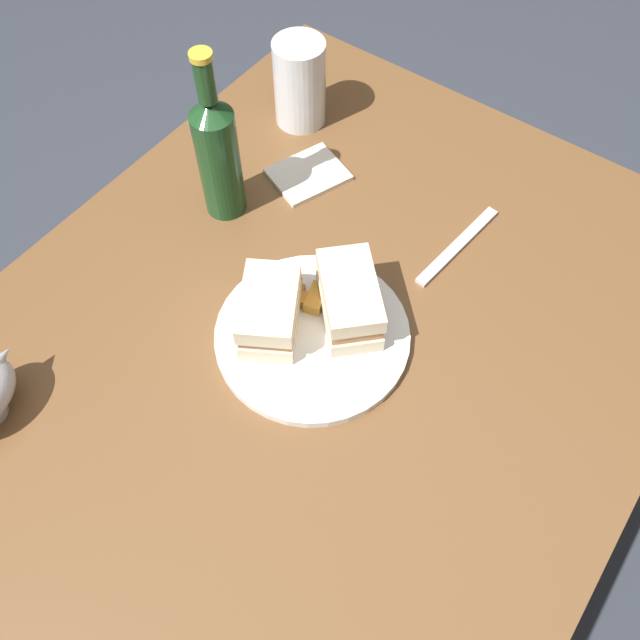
{
  "coord_description": "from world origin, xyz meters",
  "views": [
    {
      "loc": [
        0.38,
        0.27,
        1.5
      ],
      "look_at": [
        0.01,
        -0.0,
        0.78
      ],
      "focal_mm": 37.33,
      "sensor_mm": 36.0,
      "label": 1
    }
  ],
  "objects_px": {
    "sandwich_half_right": "(270,311)",
    "napkin": "(308,174)",
    "sandwich_half_left": "(350,300)",
    "cider_bottle": "(218,153)",
    "pint_glass": "(300,88)",
    "fork": "(458,246)",
    "plate": "(312,335)"
  },
  "relations": [
    {
      "from": "sandwich_half_right",
      "to": "napkin",
      "type": "height_order",
      "value": "sandwich_half_right"
    },
    {
      "from": "sandwich_half_left",
      "to": "cider_bottle",
      "type": "bearing_deg",
      "value": -102.65
    },
    {
      "from": "cider_bottle",
      "to": "napkin",
      "type": "relative_size",
      "value": 2.41
    },
    {
      "from": "pint_glass",
      "to": "fork",
      "type": "distance_m",
      "value": 0.36
    },
    {
      "from": "sandwich_half_right",
      "to": "napkin",
      "type": "xyz_separation_m",
      "value": [
        -0.25,
        -0.13,
        -0.04
      ]
    },
    {
      "from": "plate",
      "to": "cider_bottle",
      "type": "xyz_separation_m",
      "value": [
        -0.11,
        -0.24,
        0.1
      ]
    },
    {
      "from": "cider_bottle",
      "to": "sandwich_half_left",
      "type": "bearing_deg",
      "value": 77.35
    },
    {
      "from": "sandwich_half_left",
      "to": "cider_bottle",
      "type": "xyz_separation_m",
      "value": [
        -0.06,
        -0.27,
        0.06
      ]
    },
    {
      "from": "plate",
      "to": "cider_bottle",
      "type": "bearing_deg",
      "value": -114.43
    },
    {
      "from": "pint_glass",
      "to": "cider_bottle",
      "type": "relative_size",
      "value": 0.53
    },
    {
      "from": "pint_glass",
      "to": "fork",
      "type": "xyz_separation_m",
      "value": [
        0.08,
        0.35,
        -0.06
      ]
    },
    {
      "from": "sandwich_half_right",
      "to": "cider_bottle",
      "type": "bearing_deg",
      "value": -124.65
    },
    {
      "from": "plate",
      "to": "fork",
      "type": "height_order",
      "value": "plate"
    },
    {
      "from": "sandwich_half_left",
      "to": "sandwich_half_right",
      "type": "xyz_separation_m",
      "value": [
        0.07,
        -0.07,
        -0.0
      ]
    },
    {
      "from": "sandwich_half_left",
      "to": "sandwich_half_right",
      "type": "bearing_deg",
      "value": -44.89
    },
    {
      "from": "sandwich_half_left",
      "to": "napkin",
      "type": "relative_size",
      "value": 1.23
    },
    {
      "from": "sandwich_half_right",
      "to": "fork",
      "type": "xyz_separation_m",
      "value": [
        -0.27,
        0.13,
        -0.04
      ]
    },
    {
      "from": "plate",
      "to": "napkin",
      "type": "xyz_separation_m",
      "value": [
        -0.23,
        -0.18,
        -0.0
      ]
    },
    {
      "from": "sandwich_half_right",
      "to": "fork",
      "type": "relative_size",
      "value": 0.74
    },
    {
      "from": "sandwich_half_right",
      "to": "cider_bottle",
      "type": "height_order",
      "value": "cider_bottle"
    },
    {
      "from": "plate",
      "to": "fork",
      "type": "xyz_separation_m",
      "value": [
        -0.25,
        0.08,
        -0.0
      ]
    },
    {
      "from": "plate",
      "to": "sandwich_half_right",
      "type": "xyz_separation_m",
      "value": [
        0.02,
        -0.05,
        0.04
      ]
    },
    {
      "from": "sandwich_half_left",
      "to": "sandwich_half_right",
      "type": "height_order",
      "value": "sandwich_half_left"
    },
    {
      "from": "sandwich_half_left",
      "to": "sandwich_half_right",
      "type": "relative_size",
      "value": 1.02
    },
    {
      "from": "napkin",
      "to": "fork",
      "type": "bearing_deg",
      "value": 93.22
    },
    {
      "from": "sandwich_half_right",
      "to": "fork",
      "type": "height_order",
      "value": "sandwich_half_right"
    },
    {
      "from": "sandwich_half_left",
      "to": "sandwich_half_right",
      "type": "distance_m",
      "value": 0.1
    },
    {
      "from": "napkin",
      "to": "fork",
      "type": "xyz_separation_m",
      "value": [
        -0.01,
        0.26,
        -0.0
      ]
    },
    {
      "from": "fork",
      "to": "plate",
      "type": "bearing_deg",
      "value": -11.71
    },
    {
      "from": "cider_bottle",
      "to": "fork",
      "type": "xyz_separation_m",
      "value": [
        -0.14,
        0.32,
        -0.1
      ]
    },
    {
      "from": "sandwich_half_right",
      "to": "cider_bottle",
      "type": "relative_size",
      "value": 0.5
    },
    {
      "from": "sandwich_half_left",
      "to": "fork",
      "type": "xyz_separation_m",
      "value": [
        -0.2,
        0.06,
        -0.04
      ]
    }
  ]
}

